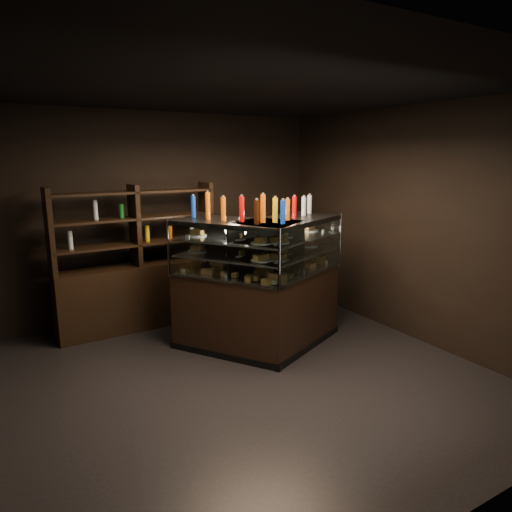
% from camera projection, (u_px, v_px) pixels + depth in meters
% --- Properties ---
extents(ground, '(5.00, 5.00, 0.00)m').
position_uv_depth(ground, '(242.00, 376.00, 5.01)').
color(ground, black).
rests_on(ground, ground).
extents(room_shell, '(5.02, 5.02, 3.01)m').
position_uv_depth(room_shell, '(241.00, 199.00, 4.60)').
color(room_shell, black).
rests_on(room_shell, ground).
extents(display_case, '(2.18, 1.66, 1.63)m').
position_uv_depth(display_case, '(262.00, 305.00, 5.71)').
color(display_case, black).
rests_on(display_case, ground).
extents(food_display, '(1.75, 1.22, 0.49)m').
position_uv_depth(food_display, '(262.00, 252.00, 5.56)').
color(food_display, gold).
rests_on(food_display, display_case).
extents(bottles_top, '(1.57, 1.08, 0.30)m').
position_uv_depth(bottles_top, '(262.00, 208.00, 5.45)').
color(bottles_top, silver).
rests_on(bottles_top, display_case).
extents(potted_conifer, '(0.33, 0.33, 0.70)m').
position_uv_depth(potted_conifer, '(258.00, 308.00, 6.04)').
color(potted_conifer, black).
rests_on(potted_conifer, ground).
extents(back_shelving, '(2.22, 0.50, 2.00)m').
position_uv_depth(back_shelving, '(138.00, 285.00, 6.35)').
color(back_shelving, black).
rests_on(back_shelving, ground).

